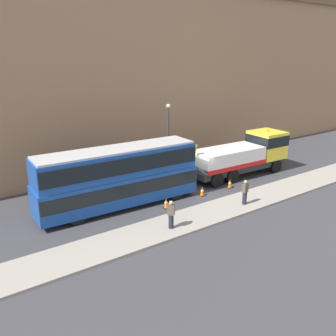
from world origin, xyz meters
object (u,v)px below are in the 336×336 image
(recovery_tow_truck, at_px, (243,155))
(street_lamp, at_px, (168,132))
(double_decker_bus, at_px, (119,175))
(traffic_cone_near_truck, at_px, (230,184))
(pedestrian_onlooker, at_px, (171,215))
(traffic_cone_midway, at_px, (202,191))
(pedestrian_bystander, at_px, (245,193))
(traffic_cone_near_bus, at_px, (166,203))

(recovery_tow_truck, bearing_deg, street_lamp, 136.57)
(double_decker_bus, xyz_separation_m, street_lamp, (7.22, 4.57, 1.24))
(recovery_tow_truck, relative_size, double_decker_bus, 0.92)
(traffic_cone_near_truck, bearing_deg, double_decker_bus, 168.77)
(street_lamp, bearing_deg, double_decker_bus, -147.69)
(pedestrian_onlooker, bearing_deg, recovery_tow_truck, -18.53)
(traffic_cone_midway, distance_m, traffic_cone_near_truck, 2.78)
(recovery_tow_truck, distance_m, pedestrian_onlooker, 11.89)
(recovery_tow_truck, bearing_deg, traffic_cone_midway, -161.71)
(pedestrian_bystander, relative_size, traffic_cone_near_truck, 2.38)
(recovery_tow_truck, relative_size, traffic_cone_midway, 14.15)
(street_lamp, bearing_deg, traffic_cone_near_truck, -77.76)
(traffic_cone_near_bus, xyz_separation_m, street_lamp, (4.82, 6.59, 3.13))
(pedestrian_bystander, xyz_separation_m, street_lamp, (0.30, 9.34, 2.49))
(traffic_cone_midway, bearing_deg, traffic_cone_near_truck, 0.27)
(pedestrian_onlooker, xyz_separation_m, pedestrian_bystander, (6.08, -0.00, 0.00))
(pedestrian_onlooker, relative_size, traffic_cone_near_bus, 2.38)
(traffic_cone_midway, bearing_deg, street_lamp, 77.25)
(traffic_cone_near_bus, bearing_deg, recovery_tow_truck, 12.15)
(pedestrian_bystander, xyz_separation_m, traffic_cone_near_truck, (1.66, 3.08, -0.64))
(recovery_tow_truck, height_order, pedestrian_bystander, recovery_tow_truck)
(pedestrian_bystander, xyz_separation_m, traffic_cone_midway, (-1.12, 3.06, -0.64))
(recovery_tow_truck, height_order, double_decker_bus, double_decker_bus)
(pedestrian_bystander, relative_size, street_lamp, 0.29)
(street_lamp, bearing_deg, recovery_tow_truck, -45.66)
(pedestrian_onlooker, relative_size, traffic_cone_near_truck, 2.38)
(pedestrian_bystander, relative_size, traffic_cone_midway, 2.38)
(pedestrian_onlooker, height_order, traffic_cone_near_truck, pedestrian_onlooker)
(recovery_tow_truck, xyz_separation_m, traffic_cone_midway, (-5.90, -1.70, -1.42))
(traffic_cone_midway, xyz_separation_m, street_lamp, (1.42, 6.28, 3.13))
(recovery_tow_truck, distance_m, double_decker_bus, 11.71)
(street_lamp, bearing_deg, traffic_cone_near_bus, -126.18)
(traffic_cone_near_truck, distance_m, street_lamp, 7.14)
(recovery_tow_truck, relative_size, street_lamp, 1.75)
(recovery_tow_truck, height_order, traffic_cone_near_bus, recovery_tow_truck)
(traffic_cone_near_bus, bearing_deg, traffic_cone_midway, 5.11)
(pedestrian_bystander, bearing_deg, recovery_tow_truck, -54.75)
(pedestrian_bystander, bearing_deg, traffic_cone_near_bus, 48.95)
(pedestrian_onlooker, xyz_separation_m, traffic_cone_midway, (4.96, 3.06, -0.64))
(recovery_tow_truck, xyz_separation_m, street_lamp, (-4.48, 4.58, 1.71))
(traffic_cone_midway, bearing_deg, recovery_tow_truck, 16.06)
(pedestrian_bystander, height_order, traffic_cone_near_bus, pedestrian_bystander)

